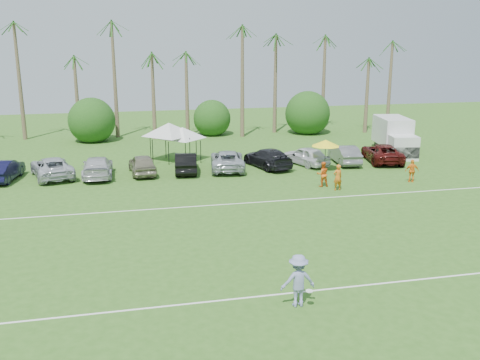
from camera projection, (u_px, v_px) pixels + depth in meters
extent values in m
plane|color=#315F1C|center=(231.00, 327.00, 18.28)|extent=(120.00, 120.00, 0.00)
cube|color=white|center=(220.00, 300.00, 20.17)|extent=(80.00, 0.10, 0.01)
cube|color=white|center=(183.00, 207.00, 31.50)|extent=(80.00, 0.10, 0.01)
cone|color=brown|center=(24.00, 90.00, 50.33)|extent=(0.44, 0.44, 10.00)
cone|color=brown|center=(68.00, 84.00, 51.06)|extent=(0.44, 0.44, 11.00)
cone|color=brown|center=(112.00, 99.00, 52.29)|extent=(0.44, 0.44, 8.00)
cone|color=brown|center=(153.00, 93.00, 53.02)|extent=(0.44, 0.44, 9.00)
cone|color=brown|center=(193.00, 87.00, 53.75)|extent=(0.44, 0.44, 10.00)
cone|color=brown|center=(231.00, 82.00, 54.47)|extent=(0.44, 0.44, 11.00)
cone|color=brown|center=(278.00, 95.00, 55.92)|extent=(0.44, 0.44, 8.00)
cone|color=brown|center=(323.00, 90.00, 56.86)|extent=(0.44, 0.44, 9.00)
cone|color=brown|center=(367.00, 84.00, 57.80)|extent=(0.44, 0.44, 10.00)
cone|color=brown|center=(401.00, 79.00, 58.52)|extent=(0.44, 0.44, 11.00)
cylinder|color=brown|center=(93.00, 132.00, 53.64)|extent=(0.30, 0.30, 1.40)
sphere|color=#174312|center=(93.00, 121.00, 53.36)|extent=(4.00, 4.00, 4.00)
cylinder|color=brown|center=(211.00, 127.00, 56.20)|extent=(0.30, 0.30, 1.40)
sphere|color=#174312|center=(211.00, 117.00, 55.92)|extent=(4.00, 4.00, 4.00)
cylinder|color=brown|center=(301.00, 124.00, 58.33)|extent=(0.30, 0.30, 1.40)
sphere|color=#174312|center=(302.00, 114.00, 58.05)|extent=(4.00, 4.00, 4.00)
imported|color=orange|center=(338.00, 177.00, 34.93)|extent=(0.68, 0.50, 1.73)
imported|color=orange|center=(323.00, 174.00, 35.83)|extent=(0.87, 0.70, 1.70)
imported|color=orange|center=(412.00, 171.00, 36.95)|extent=(1.00, 0.61, 1.60)
cube|color=silver|center=(392.00, 131.00, 46.69)|extent=(3.04, 4.64, 2.34)
cube|color=silver|center=(403.00, 148.00, 44.03)|extent=(2.41, 2.03, 1.96)
cube|color=black|center=(406.00, 153.00, 43.42)|extent=(2.17, 0.65, 0.94)
cube|color=#E5590C|center=(405.00, 135.00, 46.85)|extent=(0.28, 1.48, 0.84)
cylinder|color=black|center=(391.00, 154.00, 44.31)|extent=(0.42, 0.88, 0.84)
cylinder|color=black|center=(413.00, 154.00, 44.40)|extent=(0.42, 0.88, 0.84)
cylinder|color=black|center=(377.00, 145.00, 48.10)|extent=(0.42, 0.88, 0.84)
cylinder|color=black|center=(397.00, 145.00, 48.19)|extent=(0.42, 0.88, 0.84)
cylinder|color=black|center=(153.00, 153.00, 41.83)|extent=(0.06, 0.06, 2.09)
cylinder|color=black|center=(190.00, 151.00, 42.46)|extent=(0.06, 0.06, 2.09)
cylinder|color=black|center=(150.00, 146.00, 44.60)|extent=(0.06, 0.06, 2.09)
cylinder|color=black|center=(185.00, 144.00, 45.22)|extent=(0.06, 0.06, 2.09)
pyramid|color=silver|center=(169.00, 123.00, 43.00)|extent=(4.50, 4.50, 1.04)
cylinder|color=black|center=(169.00, 153.00, 42.14)|extent=(0.06, 0.06, 1.84)
cylinder|color=black|center=(201.00, 152.00, 42.68)|extent=(0.06, 0.06, 1.84)
cylinder|color=black|center=(166.00, 147.00, 44.55)|extent=(0.06, 0.06, 1.84)
cylinder|color=black|center=(196.00, 146.00, 45.09)|extent=(0.06, 0.06, 1.84)
pyramid|color=silver|center=(182.00, 127.00, 43.15)|extent=(3.97, 3.97, 0.92)
cylinder|color=black|center=(325.00, 157.00, 40.07)|extent=(0.05, 0.05, 2.14)
cone|color=yellow|center=(326.00, 143.00, 39.80)|extent=(2.14, 2.14, 0.49)
imported|color=#7E86B3|center=(298.00, 281.00, 19.56)|extent=(1.30, 0.75, 2.00)
cylinder|color=white|center=(309.00, 291.00, 19.44)|extent=(0.27, 0.27, 0.03)
imported|color=black|center=(4.00, 170.00, 37.42)|extent=(2.22, 4.67, 1.48)
imported|color=#B3B7BD|center=(52.00, 167.00, 38.23)|extent=(3.78, 5.78, 1.48)
imported|color=#BCBBC0|center=(98.00, 167.00, 38.43)|extent=(2.12, 5.11, 1.48)
imported|color=gray|center=(142.00, 164.00, 39.21)|extent=(2.06, 4.45, 1.48)
imported|color=black|center=(186.00, 162.00, 39.80)|extent=(2.06, 4.63, 1.48)
imported|color=#A3A9B0|center=(227.00, 160.00, 40.61)|extent=(3.26, 5.64, 1.48)
imported|color=black|center=(267.00, 158.00, 41.35)|extent=(3.31, 5.45, 1.48)
imported|color=silver|center=(306.00, 156.00, 42.13)|extent=(3.13, 4.67, 1.48)
imported|color=slate|center=(345.00, 154.00, 42.66)|extent=(2.04, 4.63, 1.48)
imported|color=#4C110E|center=(382.00, 153.00, 43.20)|extent=(3.44, 5.69, 1.48)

